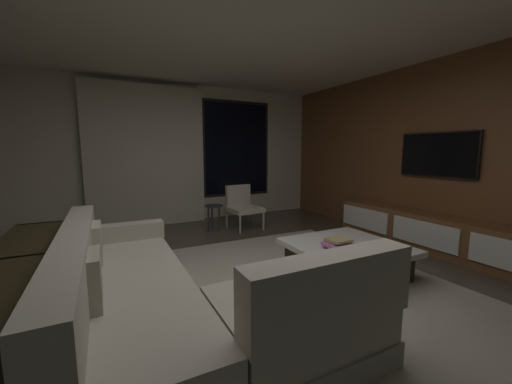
% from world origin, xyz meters
% --- Properties ---
extents(floor, '(9.20, 9.20, 0.00)m').
position_xyz_m(floor, '(0.00, 0.00, 0.00)').
color(floor, '#473D33').
extents(back_wall_with_window, '(6.60, 0.30, 2.70)m').
position_xyz_m(back_wall_with_window, '(-0.06, 3.62, 1.34)').
color(back_wall_with_window, beige).
rests_on(back_wall_with_window, floor).
extents(media_wall, '(0.12, 7.80, 2.70)m').
position_xyz_m(media_wall, '(3.06, 0.00, 1.35)').
color(media_wall, brown).
rests_on(media_wall, floor).
extents(area_rug, '(3.20, 3.80, 0.01)m').
position_xyz_m(area_rug, '(0.35, -0.10, 0.01)').
color(area_rug, '#ADA391').
rests_on(area_rug, floor).
extents(sectional_couch, '(1.98, 2.50, 0.82)m').
position_xyz_m(sectional_couch, '(-0.91, -0.22, 0.29)').
color(sectional_couch, '#A49C8C').
rests_on(sectional_couch, floor).
extents(coffee_table, '(1.16, 1.16, 0.36)m').
position_xyz_m(coffee_table, '(1.10, 0.05, 0.19)').
color(coffee_table, '#2C2512').
rests_on(coffee_table, floor).
extents(book_stack_on_coffee_table, '(0.27, 0.22, 0.11)m').
position_xyz_m(book_stack_on_coffee_table, '(0.92, -0.01, 0.41)').
color(book_stack_on_coffee_table, '#6275B1').
rests_on(book_stack_on_coffee_table, coffee_table).
extents(accent_chair_near_window, '(0.59, 0.61, 0.78)m').
position_xyz_m(accent_chair_near_window, '(0.94, 2.51, 0.43)').
color(accent_chair_near_window, '#B2ADA0').
rests_on(accent_chair_near_window, floor).
extents(side_stool, '(0.32, 0.32, 0.46)m').
position_xyz_m(side_stool, '(0.40, 2.56, 0.37)').
color(side_stool, '#333338').
rests_on(side_stool, floor).
extents(media_console, '(0.46, 3.10, 0.52)m').
position_xyz_m(media_console, '(2.77, 0.05, 0.25)').
color(media_console, brown).
rests_on(media_console, floor).
extents(mounted_tv, '(0.05, 1.09, 0.63)m').
position_xyz_m(mounted_tv, '(2.95, 0.25, 1.35)').
color(mounted_tv, black).
extents(console_table_behind_couch, '(0.40, 2.10, 0.74)m').
position_xyz_m(console_table_behind_couch, '(-1.82, -0.09, 0.42)').
color(console_table_behind_couch, '#2C2512').
rests_on(console_table_behind_couch, floor).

